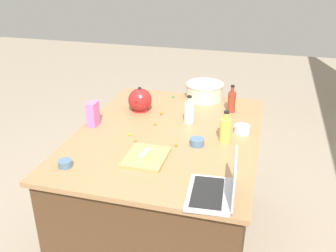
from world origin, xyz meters
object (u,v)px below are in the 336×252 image
cutting_board (146,157)px  candy_bag (93,114)px  bottle_vinegar (189,112)px  butter_stick_left (145,155)px  bottle_oil (225,129)px  laptop (217,188)px  ramekin_small (197,142)px  kettle (140,100)px  ramekin_medium (65,163)px  bottle_soy (232,101)px  mixing_bowl_large (205,91)px  ramekin_wide (242,129)px

cutting_board → candy_bag: bearing=-124.7°
bottle_vinegar → butter_stick_left: bottle_vinegar is taller
bottle_oil → butter_stick_left: (0.36, -0.41, -0.05)m
laptop → ramekin_small: laptop is taller
kettle → ramekin_medium: kettle is taller
bottle_oil → ramekin_small: bottle_oil is taller
laptop → bottle_vinegar: 0.89m
bottle_oil → bottle_vinegar: bearing=-128.4°
ramekin_small → ramekin_medium: (0.45, -0.67, -0.00)m
butter_stick_left → candy_bag: candy_bag is taller
bottle_oil → bottle_soy: bottle_soy is taller
kettle → bottle_vinegar: bearing=73.2°
laptop → butter_stick_left: (-0.24, -0.46, -0.01)m
laptop → ramekin_small: bearing=-158.2°
mixing_bowl_large → candy_bag: candy_bag is taller
bottle_soy → laptop: bearing=3.2°
butter_stick_left → ramekin_small: bearing=136.2°
bottle_soy → cutting_board: size_ratio=0.74×
butter_stick_left → bottle_soy: bearing=155.3°
ramekin_small → candy_bag: size_ratio=0.53×
ramekin_medium → candy_bag: (-0.55, -0.09, 0.07)m
bottle_vinegar → ramekin_medium: (0.77, -0.54, -0.06)m
butter_stick_left → candy_bag: (-0.37, -0.50, 0.05)m
laptop → candy_bag: 1.13m
bottle_soy → candy_bag: size_ratio=1.23×
mixing_bowl_large → ramekin_medium: 1.38m
mixing_bowl_large → butter_stick_left: (1.08, -0.15, -0.03)m
laptop → cutting_board: size_ratio=1.15×
mixing_bowl_large → candy_bag: bearing=-42.3°
bottle_vinegar → bottle_oil: (0.22, 0.28, 0.00)m
mixing_bowl_large → kettle: bearing=-49.1°
bottle_soy → butter_stick_left: bearing=-24.7°
ramekin_small → ramekin_wide: 0.36m
bottle_vinegar → bottle_soy: (-0.27, 0.26, 0.00)m
mixing_bowl_large → butter_stick_left: 1.09m
mixing_bowl_large → ramekin_medium: size_ratio=3.89×
kettle → cutting_board: size_ratio=0.75×
bottle_vinegar → ramekin_small: bottle_vinegar is taller
mixing_bowl_large → bottle_oil: 0.76m
butter_stick_left → cutting_board: bearing=180.0°
kettle → butter_stick_left: size_ratio=1.94×
bottle_soy → kettle: 0.69m
laptop → kettle: laptop is taller
butter_stick_left → ramekin_small: 0.37m
bottle_oil → butter_stick_left: size_ratio=1.89×
laptop → butter_stick_left: laptop is taller
butter_stick_left → mixing_bowl_large: bearing=172.0°
ramekin_small → candy_bag: candy_bag is taller
cutting_board → butter_stick_left: butter_stick_left is taller
bottle_oil → kettle: bearing=-116.7°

